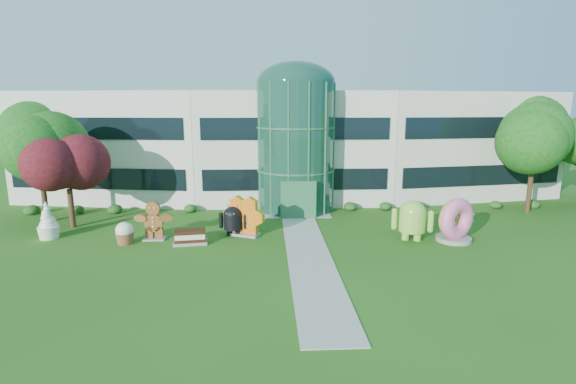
{
  "coord_description": "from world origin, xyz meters",
  "views": [
    {
      "loc": [
        -2.25,
        -20.58,
        7.98
      ],
      "look_at": [
        -0.91,
        6.0,
        2.6
      ],
      "focal_mm": 26.0,
      "sensor_mm": 36.0,
      "label": 1
    }
  ],
  "objects_px": {
    "android_black": "(233,219)",
    "android_green": "(412,217)",
    "gingerbread": "(154,220)",
    "donut": "(455,219)"
  },
  "relations": [
    {
      "from": "android_black",
      "to": "android_green",
      "type": "bearing_deg",
      "value": 5.35
    },
    {
      "from": "android_green",
      "to": "gingerbread",
      "type": "relative_size",
      "value": 1.11
    },
    {
      "from": "donut",
      "to": "android_green",
      "type": "bearing_deg",
      "value": 147.77
    },
    {
      "from": "android_green",
      "to": "donut",
      "type": "distance_m",
      "value": 2.55
    },
    {
      "from": "android_green",
      "to": "donut",
      "type": "height_order",
      "value": "android_green"
    },
    {
      "from": "android_green",
      "to": "android_black",
      "type": "height_order",
      "value": "android_green"
    },
    {
      "from": "android_black",
      "to": "gingerbread",
      "type": "relative_size",
      "value": 0.85
    },
    {
      "from": "android_green",
      "to": "gingerbread",
      "type": "distance_m",
      "value": 15.84
    },
    {
      "from": "android_green",
      "to": "donut",
      "type": "relative_size",
      "value": 1.08
    },
    {
      "from": "donut",
      "to": "gingerbread",
      "type": "distance_m",
      "value": 18.38
    }
  ]
}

